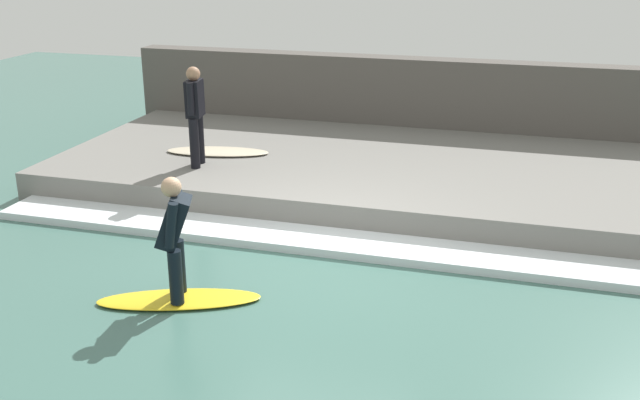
{
  "coord_description": "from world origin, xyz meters",
  "views": [
    {
      "loc": [
        -7.88,
        -2.41,
        3.78
      ],
      "look_at": [
        0.42,
        0.0,
        0.7
      ],
      "focal_mm": 42.0,
      "sensor_mm": 36.0,
      "label": 1
    }
  ],
  "objects_px": {
    "surfer_riding": "(174,232)",
    "surfboard_waiting_near": "(218,151)",
    "surfboard_riding": "(179,299)",
    "surfer_waiting_near": "(195,111)"
  },
  "relations": [
    {
      "from": "surfer_waiting_near",
      "to": "surfboard_waiting_near",
      "type": "xyz_separation_m",
      "value": [
        0.7,
        -0.02,
        -0.82
      ]
    },
    {
      "from": "surfer_riding",
      "to": "surfboard_waiting_near",
      "type": "bearing_deg",
      "value": 17.84
    },
    {
      "from": "surfboard_riding",
      "to": "surfer_riding",
      "type": "bearing_deg",
      "value": -135.0
    },
    {
      "from": "surfer_riding",
      "to": "surfboard_waiting_near",
      "type": "height_order",
      "value": "surfer_riding"
    },
    {
      "from": "surfer_riding",
      "to": "surfboard_waiting_near",
      "type": "relative_size",
      "value": 0.78
    },
    {
      "from": "surfboard_riding",
      "to": "surfboard_waiting_near",
      "type": "xyz_separation_m",
      "value": [
        4.16,
        1.34,
        0.43
      ]
    },
    {
      "from": "surfer_riding",
      "to": "surfer_waiting_near",
      "type": "distance_m",
      "value": 3.74
    },
    {
      "from": "surfboard_riding",
      "to": "surfboard_waiting_near",
      "type": "height_order",
      "value": "surfboard_waiting_near"
    },
    {
      "from": "surfboard_riding",
      "to": "surfer_waiting_near",
      "type": "bearing_deg",
      "value": 21.41
    },
    {
      "from": "surfboard_waiting_near",
      "to": "surfer_riding",
      "type": "bearing_deg",
      "value": -162.16
    }
  ]
}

